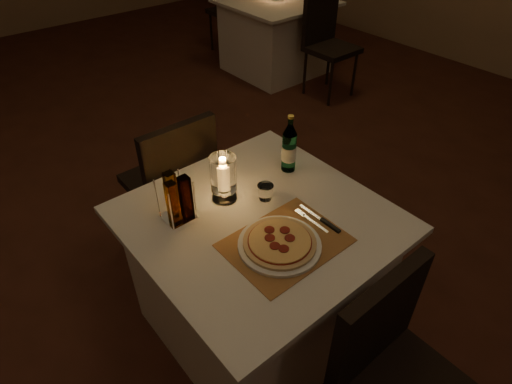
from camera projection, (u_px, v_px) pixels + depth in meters
floor at (209, 256)px, 2.61m from camera, size 8.00×10.00×0.02m
main_table at (259, 275)px, 1.99m from camera, size 1.00×1.00×0.74m
chair_near at (394, 366)px, 1.46m from camera, size 0.42×0.42×0.90m
chair_far at (174, 176)px, 2.31m from camera, size 0.42×0.42×0.90m
placemat at (285, 243)px, 1.65m from camera, size 0.45×0.34×0.00m
plate at (280, 245)px, 1.63m from camera, size 0.32×0.32×0.01m
pizza at (280, 242)px, 1.62m from camera, size 0.28×0.28×0.02m
fork at (309, 219)px, 1.75m from camera, size 0.02×0.18×0.00m
knife at (326, 223)px, 1.73m from camera, size 0.02×0.22×0.01m
tumbler at (265, 192)px, 1.84m from camera, size 0.07×0.07×0.07m
water_bottle at (289, 149)px, 1.96m from camera, size 0.07×0.07×0.28m
hurricane_candle at (223, 175)px, 1.78m from camera, size 0.11×0.11×0.21m
cruet_caddy at (177, 200)px, 1.70m from camera, size 0.12×0.12×0.21m
neighbor_table_right at (275, 37)px, 4.58m from camera, size 1.00×1.00×0.74m
neighbor_chair_ra at (326, 38)px, 4.04m from camera, size 0.42×0.42×0.90m
neighbor_chair_rb at (234, 5)px, 4.90m from camera, size 0.42×0.42×0.90m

